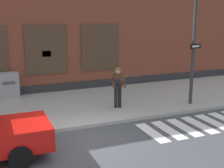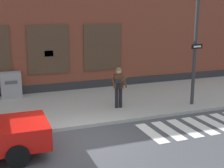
% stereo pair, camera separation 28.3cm
% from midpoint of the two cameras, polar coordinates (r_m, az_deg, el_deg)
% --- Properties ---
extents(ground_plane, '(160.00, 160.00, 0.00)m').
position_cam_midpoint_polar(ground_plane, '(10.48, -5.28, -10.56)').
color(ground_plane, '#424449').
extents(sidewalk, '(28.00, 5.33, 0.13)m').
position_cam_midpoint_polar(sidewalk, '(13.97, -10.03, -4.27)').
color(sidewalk, '#9E9E99').
rests_on(sidewalk, ground).
extents(building_backdrop, '(28.00, 4.06, 8.11)m').
position_cam_midpoint_polar(building_backdrop, '(17.93, -13.89, 12.30)').
color(building_backdrop, brown).
rests_on(building_backdrop, ground).
extents(crosswalk, '(5.20, 1.90, 0.01)m').
position_cam_midpoint_polar(crosswalk, '(12.53, 16.31, -6.97)').
color(crosswalk, silver).
rests_on(crosswalk, ground).
extents(busker, '(0.72, 0.57, 1.75)m').
position_cam_midpoint_polar(busker, '(13.27, 0.45, -0.25)').
color(busker, black).
rests_on(busker, sidewalk).
extents(traffic_light, '(0.78, 2.79, 4.92)m').
position_cam_midpoint_polar(traffic_light, '(13.23, 17.59, 9.72)').
color(traffic_light, '#2D2D30').
rests_on(traffic_light, sidewalk).
extents(utility_box, '(0.95, 0.59, 1.24)m').
position_cam_midpoint_polar(utility_box, '(15.68, -18.86, -0.27)').
color(utility_box, gray).
rests_on(utility_box, sidewalk).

